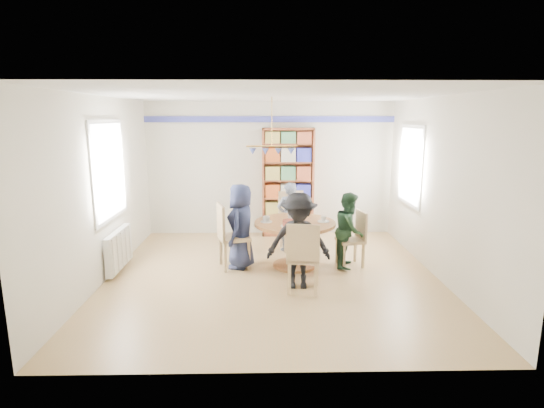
{
  "coord_description": "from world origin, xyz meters",
  "views": [
    {
      "loc": [
        -0.13,
        -6.14,
        2.4
      ],
      "look_at": [
        0.0,
        0.4,
        1.05
      ],
      "focal_mm": 28.0,
      "sensor_mm": 36.0,
      "label": 1
    }
  ],
  "objects_px": {
    "person_left": "(241,226)",
    "person_near": "(299,241)",
    "person_right": "(349,230)",
    "bookshelf": "(288,183)",
    "radiator": "(119,249)",
    "chair_right": "(355,236)",
    "chair_left": "(229,233)",
    "dining_table": "(295,233)",
    "chair_far": "(292,217)",
    "person_far": "(289,217)",
    "chair_near": "(303,254)"
  },
  "relations": [
    {
      "from": "person_right",
      "to": "person_far",
      "type": "bearing_deg",
      "value": 62.68
    },
    {
      "from": "dining_table",
      "to": "chair_right",
      "type": "relative_size",
      "value": 1.44
    },
    {
      "from": "person_near",
      "to": "bookshelf",
      "type": "xyz_separation_m",
      "value": [
        0.01,
        2.77,
        0.39
      ]
    },
    {
      "from": "chair_right",
      "to": "chair_near",
      "type": "xyz_separation_m",
      "value": [
        -0.94,
        -1.1,
        0.06
      ]
    },
    {
      "from": "person_right",
      "to": "person_near",
      "type": "relative_size",
      "value": 0.89
    },
    {
      "from": "radiator",
      "to": "chair_right",
      "type": "xyz_separation_m",
      "value": [
        3.77,
        0.17,
        0.15
      ]
    },
    {
      "from": "bookshelf",
      "to": "chair_near",
      "type": "bearing_deg",
      "value": -89.1
    },
    {
      "from": "chair_far",
      "to": "person_far",
      "type": "bearing_deg",
      "value": -115.58
    },
    {
      "from": "chair_near",
      "to": "person_right",
      "type": "relative_size",
      "value": 0.82
    },
    {
      "from": "chair_left",
      "to": "person_far",
      "type": "bearing_deg",
      "value": 41.08
    },
    {
      "from": "dining_table",
      "to": "chair_far",
      "type": "distance_m",
      "value": 1.01
    },
    {
      "from": "chair_far",
      "to": "chair_right",
      "type": "bearing_deg",
      "value": -45.61
    },
    {
      "from": "radiator",
      "to": "person_near",
      "type": "relative_size",
      "value": 0.73
    },
    {
      "from": "person_left",
      "to": "person_right",
      "type": "xyz_separation_m",
      "value": [
        1.74,
        -0.0,
        -0.07
      ]
    },
    {
      "from": "radiator",
      "to": "chair_left",
      "type": "bearing_deg",
      "value": 3.56
    },
    {
      "from": "radiator",
      "to": "person_left",
      "type": "xyz_separation_m",
      "value": [
        1.92,
        0.13,
        0.33
      ]
    },
    {
      "from": "radiator",
      "to": "chair_near",
      "type": "bearing_deg",
      "value": -18.09
    },
    {
      "from": "chair_left",
      "to": "bookshelf",
      "type": "height_order",
      "value": "bookshelf"
    },
    {
      "from": "chair_left",
      "to": "person_near",
      "type": "relative_size",
      "value": 0.76
    },
    {
      "from": "chair_right",
      "to": "person_right",
      "type": "bearing_deg",
      "value": -156.73
    },
    {
      "from": "radiator",
      "to": "chair_right",
      "type": "distance_m",
      "value": 3.77
    },
    {
      "from": "chair_right",
      "to": "chair_far",
      "type": "bearing_deg",
      "value": 134.39
    },
    {
      "from": "person_left",
      "to": "person_near",
      "type": "bearing_deg",
      "value": 58.11
    },
    {
      "from": "radiator",
      "to": "bookshelf",
      "type": "bearing_deg",
      "value": 36.3
    },
    {
      "from": "chair_near",
      "to": "person_near",
      "type": "bearing_deg",
      "value": 104.97
    },
    {
      "from": "person_far",
      "to": "person_near",
      "type": "height_order",
      "value": "person_near"
    },
    {
      "from": "chair_far",
      "to": "person_near",
      "type": "relative_size",
      "value": 0.77
    },
    {
      "from": "radiator",
      "to": "person_right",
      "type": "distance_m",
      "value": 3.68
    },
    {
      "from": "radiator",
      "to": "chair_left",
      "type": "height_order",
      "value": "chair_left"
    },
    {
      "from": "chair_left",
      "to": "person_right",
      "type": "relative_size",
      "value": 0.86
    },
    {
      "from": "radiator",
      "to": "chair_right",
      "type": "bearing_deg",
      "value": 2.63
    },
    {
      "from": "chair_right",
      "to": "person_left",
      "type": "height_order",
      "value": "person_left"
    },
    {
      "from": "person_left",
      "to": "person_right",
      "type": "relative_size",
      "value": 1.12
    },
    {
      "from": "person_far",
      "to": "chair_left",
      "type": "bearing_deg",
      "value": 21.84
    },
    {
      "from": "chair_far",
      "to": "bookshelf",
      "type": "bearing_deg",
      "value": 92.3
    },
    {
      "from": "chair_far",
      "to": "radiator",
      "type": "bearing_deg",
      "value": -157.83
    },
    {
      "from": "chair_left",
      "to": "dining_table",
      "type": "bearing_deg",
      "value": 1.79
    },
    {
      "from": "radiator",
      "to": "person_right",
      "type": "bearing_deg",
      "value": 2.0
    },
    {
      "from": "chair_left",
      "to": "person_near",
      "type": "xyz_separation_m",
      "value": [
        1.05,
        -0.84,
        0.11
      ]
    },
    {
      "from": "radiator",
      "to": "bookshelf",
      "type": "distance_m",
      "value": 3.52
    },
    {
      "from": "dining_table",
      "to": "chair_left",
      "type": "height_order",
      "value": "chair_left"
    },
    {
      "from": "radiator",
      "to": "person_left",
      "type": "height_order",
      "value": "person_left"
    },
    {
      "from": "person_far",
      "to": "chair_right",
      "type": "bearing_deg",
      "value": 122.09
    },
    {
      "from": "radiator",
      "to": "person_near",
      "type": "bearing_deg",
      "value": -14.73
    },
    {
      "from": "person_far",
      "to": "bookshelf",
      "type": "bearing_deg",
      "value": -111.27
    },
    {
      "from": "chair_far",
      "to": "chair_near",
      "type": "xyz_separation_m",
      "value": [
        0.01,
        -2.07,
        -0.03
      ]
    },
    {
      "from": "person_right",
      "to": "bookshelf",
      "type": "bearing_deg",
      "value": 40.7
    },
    {
      "from": "person_left",
      "to": "person_far",
      "type": "height_order",
      "value": "person_left"
    },
    {
      "from": "person_far",
      "to": "person_near",
      "type": "relative_size",
      "value": 0.91
    },
    {
      "from": "dining_table",
      "to": "chair_left",
      "type": "relative_size",
      "value": 1.24
    }
  ]
}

